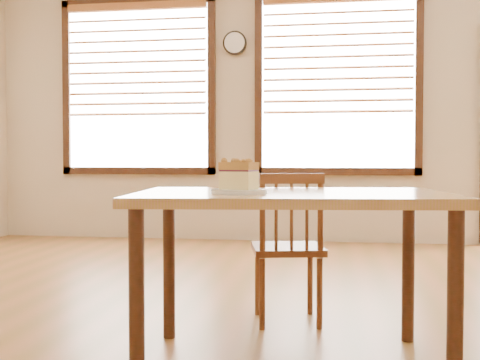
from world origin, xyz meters
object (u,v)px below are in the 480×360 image
(wall_clock, at_px, (235,43))
(cake_slice, at_px, (239,174))
(cafe_chair_main, at_px, (288,247))
(plate, at_px, (239,192))
(cafe_table_main, at_px, (291,212))

(wall_clock, relative_size, cake_slice, 1.59)
(cafe_chair_main, bearing_deg, plate, 68.52)
(cafe_chair_main, height_order, cake_slice, cake_slice)
(plate, relative_size, cake_slice, 1.40)
(cafe_table_main, distance_m, cafe_chair_main, 0.70)
(cafe_table_main, relative_size, plate, 6.10)
(plate, bearing_deg, wall_clock, 99.50)
(wall_clock, distance_m, cafe_chair_main, 3.76)
(plate, height_order, cake_slice, cake_slice)
(cafe_table_main, xyz_separation_m, cafe_chair_main, (-0.06, 0.66, -0.24))
(plate, bearing_deg, cafe_chair_main, 80.07)
(cafe_chair_main, height_order, plate, cafe_chair_main)
(cake_slice, bearing_deg, plate, -25.80)
(wall_clock, height_order, cafe_chair_main, wall_clock)
(cafe_table_main, relative_size, cake_slice, 8.57)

